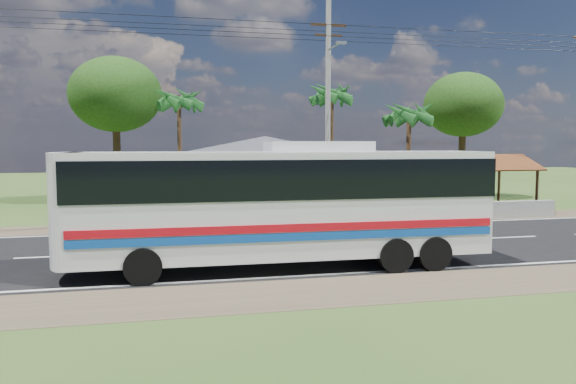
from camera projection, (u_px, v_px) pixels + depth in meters
name	position (u px, v px, depth m)	size (l,w,h in m)	color
ground	(302.00, 247.00, 21.58)	(120.00, 120.00, 0.00)	#2F4A1A
road	(302.00, 246.00, 21.58)	(120.00, 16.00, 0.03)	black
house	(265.00, 165.00, 34.20)	(12.40, 10.00, 5.00)	tan
waiting_shed	(483.00, 165.00, 32.50)	(5.20, 4.48, 3.35)	#3B2715
concrete_barrier	(495.00, 210.00, 29.66)	(7.00, 0.30, 0.90)	#9E9E99
utility_poles	(322.00, 107.00, 27.97)	(32.80, 2.22, 11.00)	#9E9E99
palm_near	(409.00, 114.00, 33.89)	(2.80, 2.80, 6.70)	#47301E
palm_mid	(332.00, 95.00, 37.35)	(2.80, 2.80, 8.20)	#47301E
palm_far	(179.00, 101.00, 35.65)	(2.80, 2.80, 7.70)	#47301E
tree_behind_house	(115.00, 95.00, 36.66)	(6.00, 6.00, 9.61)	#47301E
tree_behind_shed	(463.00, 105.00, 40.11)	(5.60, 5.60, 9.02)	#47301E
coach_bus	(285.00, 196.00, 17.63)	(13.04, 3.00, 4.03)	silver
motorcycle	(490.00, 211.00, 29.48)	(0.53, 1.52, 0.80)	black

